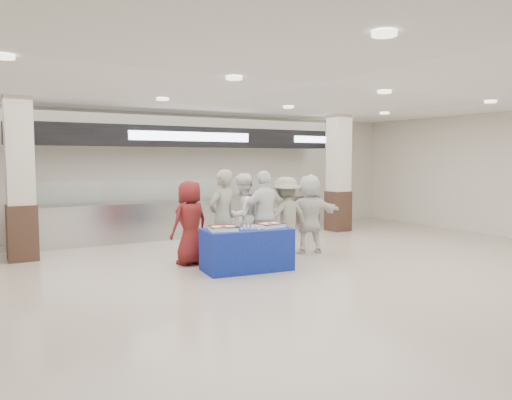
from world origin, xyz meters
TOP-DOWN VIEW (x-y plane):
  - ground at (0.00, 0.00)m, footprint 14.00×14.00m
  - serving_line at (0.00, 5.40)m, footprint 8.70×0.85m
  - column_left at (-4.00, 4.20)m, footprint 0.55×0.55m
  - column_right at (4.00, 4.20)m, footprint 0.55×0.55m
  - display_table at (-0.63, 1.18)m, footprint 1.63×0.96m
  - sheet_cake_left at (-1.09, 1.19)m, footprint 0.53×0.46m
  - sheet_cake_right at (-0.16, 1.14)m, footprint 0.50×0.41m
  - cupcake_tray at (-0.58, 1.13)m, footprint 0.44×0.41m
  - civilian_maroon at (-1.30, 2.17)m, footprint 0.88×0.68m
  - soldier_a at (-0.79, 1.82)m, footprint 0.77×0.64m
  - chef_tall at (-0.17, 2.16)m, footprint 1.01×0.91m
  - chef_short at (0.15, 1.82)m, footprint 1.04×0.44m
  - soldier_b at (0.65, 1.82)m, footprint 1.09×0.67m
  - civilian_white at (1.34, 1.96)m, footprint 1.62×0.78m

SIDE VIEW (x-z plane):
  - ground at x=0.00m, z-range 0.00..0.00m
  - display_table at x=-0.63m, z-range 0.00..0.75m
  - cupcake_tray at x=-0.58m, z-range 0.75..0.81m
  - civilian_maroon at x=-1.30m, z-range 0.00..1.60m
  - sheet_cake_left at x=-1.09m, z-range 0.75..0.85m
  - sheet_cake_right at x=-0.16m, z-range 0.75..0.85m
  - soldier_b at x=0.65m, z-range 0.00..1.64m
  - civilian_white at x=1.34m, z-range 0.00..1.68m
  - chef_tall at x=-0.17m, z-range 0.00..1.71m
  - chef_short at x=0.15m, z-range 0.00..1.77m
  - soldier_a at x=-0.79m, z-range 0.00..1.80m
  - serving_line at x=0.00m, z-range -0.24..2.56m
  - column_left at x=-4.00m, z-range -0.07..3.13m
  - column_right at x=4.00m, z-range -0.07..3.13m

